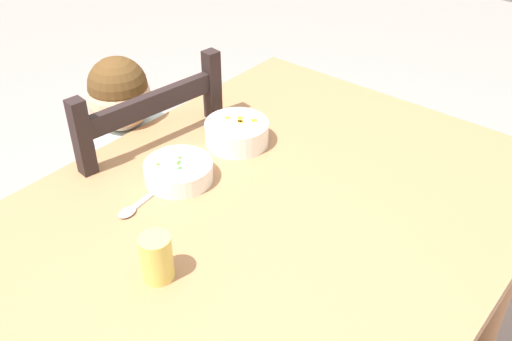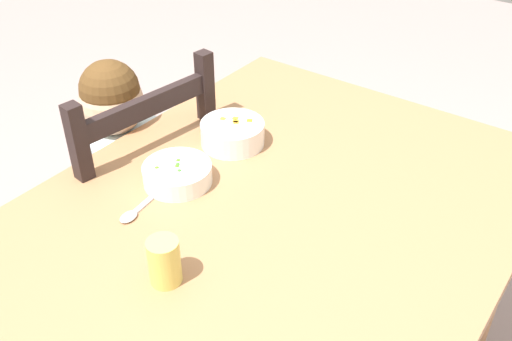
# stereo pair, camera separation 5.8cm
# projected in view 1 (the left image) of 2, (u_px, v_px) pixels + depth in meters

# --- Properties ---
(dining_table) EXTENTS (1.22, 0.95, 0.77)m
(dining_table) POSITION_uv_depth(u_px,v_px,m) (274.00, 242.00, 1.32)
(dining_table) COLOR #A4734C
(dining_table) RESTS_ON ground
(dining_chair) EXTENTS (0.47, 0.47, 0.96)m
(dining_chair) POSITION_uv_depth(u_px,v_px,m) (140.00, 214.00, 1.73)
(dining_chair) COLOR black
(dining_chair) RESTS_ON ground
(child_figure) EXTENTS (0.32, 0.31, 0.95)m
(child_figure) POSITION_uv_depth(u_px,v_px,m) (136.00, 167.00, 1.64)
(child_figure) COLOR silver
(child_figure) RESTS_ON ground
(bowl_of_peas) EXTENTS (0.16, 0.16, 0.05)m
(bowl_of_peas) POSITION_uv_depth(u_px,v_px,m) (179.00, 171.00, 1.32)
(bowl_of_peas) COLOR white
(bowl_of_peas) RESTS_ON dining_table
(bowl_of_carrots) EXTENTS (0.16, 0.16, 0.06)m
(bowl_of_carrots) POSITION_uv_depth(u_px,v_px,m) (237.00, 132.00, 1.45)
(bowl_of_carrots) COLOR white
(bowl_of_carrots) RESTS_ON dining_table
(spoon) EXTENTS (0.14, 0.04, 0.01)m
(spoon) POSITION_uv_depth(u_px,v_px,m) (134.00, 207.00, 1.24)
(spoon) COLOR silver
(spoon) RESTS_ON dining_table
(drinking_cup) EXTENTS (0.06, 0.06, 0.09)m
(drinking_cup) POSITION_uv_depth(u_px,v_px,m) (157.00, 258.00, 1.06)
(drinking_cup) COLOR #DECB5D
(drinking_cup) RESTS_ON dining_table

